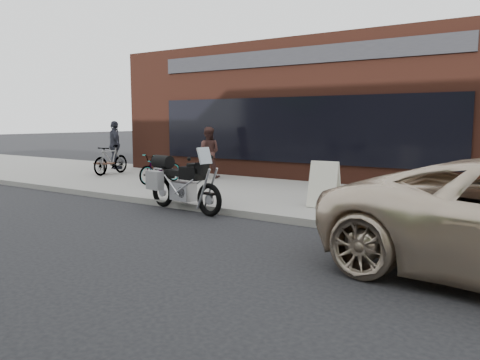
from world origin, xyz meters
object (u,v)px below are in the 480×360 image
(motorcycle, at_px, (179,183))
(cafe_patron_right, at_px, (115,145))
(bicycle_rear, at_px, (111,160))
(sandwich_sign, at_px, (325,184))
(bicycle_front, at_px, (161,169))
(cafe_table, at_px, (104,163))
(cafe_patron_left, at_px, (208,152))

(motorcycle, distance_m, cafe_patron_right, 8.21)
(bicycle_rear, bearing_deg, cafe_patron_right, 126.28)
(motorcycle, bearing_deg, sandwich_sign, 37.12)
(bicycle_rear, bearing_deg, bicycle_front, -20.49)
(bicycle_front, relative_size, cafe_table, 2.29)
(bicycle_front, xyz_separation_m, cafe_patron_left, (0.40, 1.76, 0.39))
(motorcycle, xyz_separation_m, cafe_table, (-5.89, 2.88, -0.10))
(motorcycle, distance_m, sandwich_sign, 3.17)
(bicycle_front, bearing_deg, motorcycle, -37.33)
(sandwich_sign, relative_size, cafe_patron_left, 0.60)
(sandwich_sign, relative_size, cafe_table, 1.37)
(bicycle_rear, xyz_separation_m, cafe_table, (-0.20, -0.13, -0.12))
(motorcycle, distance_m, bicycle_rear, 6.44)
(bicycle_front, height_order, cafe_patron_right, cafe_patron_right)
(cafe_table, distance_m, cafe_patron_right, 1.88)
(bicycle_rear, bearing_deg, cafe_table, -154.23)
(cafe_table, bearing_deg, cafe_patron_right, 126.51)
(bicycle_rear, bearing_deg, sandwich_sign, -17.72)
(sandwich_sign, bearing_deg, cafe_patron_left, 148.68)
(bicycle_front, xyz_separation_m, bicycle_rear, (-2.96, 0.68, 0.07))
(bicycle_rear, bearing_deg, motorcycle, -35.38)
(cafe_patron_left, height_order, cafe_patron_right, cafe_patron_right)
(cafe_patron_left, relative_size, cafe_patron_right, 0.90)
(sandwich_sign, xyz_separation_m, cafe_table, (-8.70, 1.39, -0.11))
(motorcycle, relative_size, bicycle_rear, 1.38)
(bicycle_front, distance_m, cafe_patron_left, 1.85)
(bicycle_front, relative_size, bicycle_rear, 0.99)
(motorcycle, height_order, cafe_patron_right, cafe_patron_right)
(cafe_patron_left, bearing_deg, motorcycle, 91.78)
(cafe_patron_left, bearing_deg, cafe_patron_right, -31.04)
(cafe_table, relative_size, cafe_patron_right, 0.39)
(cafe_patron_left, distance_m, cafe_patron_right, 4.63)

